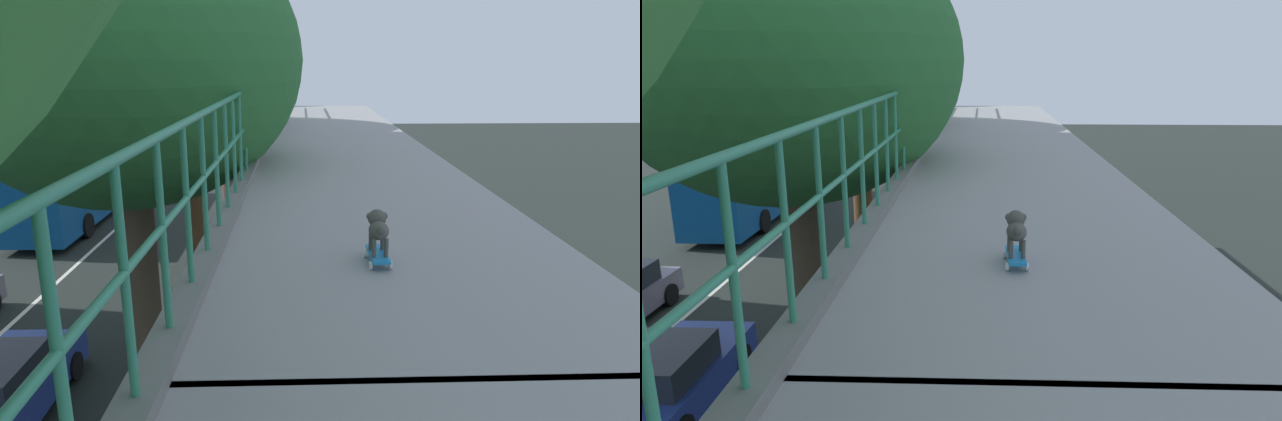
# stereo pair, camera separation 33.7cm
# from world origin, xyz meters

# --- Properties ---
(green_railing) EXTENTS (0.20, 36.29, 1.23)m
(green_railing) POSITION_xyz_m (-0.25, 0.00, 5.38)
(green_railing) COLOR slate
(green_railing) RESTS_ON overpass_deck
(car_blue_fifth) EXTENTS (1.88, 4.11, 1.38)m
(car_blue_fifth) POSITION_xyz_m (-5.28, 7.65, 0.63)
(car_blue_fifth) COLOR navy
(car_blue_fifth) RESTS_ON ground
(city_bus) EXTENTS (2.58, 10.33, 3.04)m
(city_bus) POSITION_xyz_m (-9.04, 22.12, 1.74)
(city_bus) COLOR #104E91
(city_bus) RESTS_ON ground
(roadside_tree_mid) EXTENTS (5.69, 5.69, 9.08)m
(roadside_tree_mid) POSITION_xyz_m (-2.27, 7.27, 6.67)
(roadside_tree_mid) COLOR #483B2C
(roadside_tree_mid) RESTS_ON ground
(roadside_tree_far) EXTENTS (4.60, 4.60, 8.43)m
(roadside_tree_far) POSITION_xyz_m (-2.39, 12.83, 6.55)
(roadside_tree_far) COLOR brown
(roadside_tree_far) RESTS_ON ground
(roadside_tree_farthest) EXTENTS (4.56, 4.56, 8.07)m
(roadside_tree_farthest) POSITION_xyz_m (-2.50, 21.02, 5.95)
(roadside_tree_farthest) COLOR brown
(roadside_tree_farthest) RESTS_ON ground
(toy_skateboard) EXTENTS (0.19, 0.45, 0.09)m
(toy_skateboard) POSITION_xyz_m (1.16, 2.34, 5.15)
(toy_skateboard) COLOR #1E8AD1
(toy_skateboard) RESTS_ON overpass_deck
(small_dog) EXTENTS (0.18, 0.37, 0.34)m
(small_dog) POSITION_xyz_m (1.15, 2.36, 5.39)
(small_dog) COLOR #4C4B43
(small_dog) RESTS_ON toy_skateboard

